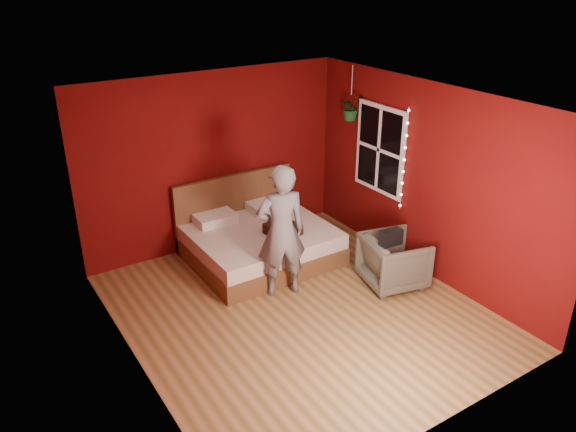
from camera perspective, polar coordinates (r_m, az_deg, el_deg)
name	(u,v)px	position (r m, az deg, el deg)	size (l,w,h in m)	color
floor	(299,311)	(7.04, 1.17, -9.60)	(4.50, 4.50, 0.00)	olive
room_walls	(301,184)	(6.25, 1.30, 3.22)	(4.04, 4.54, 2.62)	#5E0C09
window	(380,149)	(8.13, 9.30, 6.70)	(0.05, 0.97, 1.27)	white
fairy_lights	(404,160)	(7.76, 11.73, 5.61)	(0.04, 0.04, 1.45)	silver
bed	(258,240)	(8.10, -3.08, -2.47)	(1.93, 1.64, 1.06)	brown
person	(281,231)	(6.99, -0.71, -1.58)	(0.64, 0.42, 1.75)	slate
armchair	(394,261)	(7.52, 10.69, -4.53)	(0.74, 0.76, 0.70)	#585645
handbag	(391,237)	(7.13, 10.42, -2.14)	(0.28, 0.14, 0.20)	black
throw_pillow	(283,229)	(7.77, -0.53, -1.35)	(0.40, 0.40, 0.14)	black
hanging_plant	(351,107)	(8.37, 6.39, 10.91)	(0.34, 0.29, 0.79)	silver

